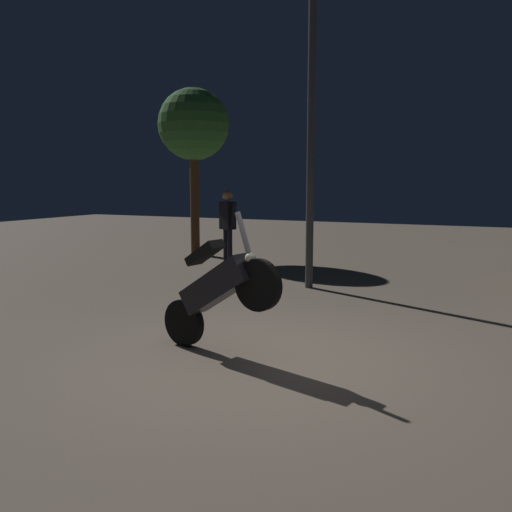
% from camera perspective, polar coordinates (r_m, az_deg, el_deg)
% --- Properties ---
extents(ground_plane, '(40.00, 40.00, 0.00)m').
position_cam_1_polar(ground_plane, '(5.93, 1.13, -11.18)').
color(ground_plane, '#756656').
extents(motorcycle_black_foreground, '(1.64, 0.49, 1.63)m').
position_cam_1_polar(motorcycle_black_foreground, '(6.00, -4.05, -3.61)').
color(motorcycle_black_foreground, black).
rests_on(motorcycle_black_foreground, ground_plane).
extents(person_bystander_far, '(0.63, 0.39, 1.75)m').
position_cam_1_polar(person_bystander_far, '(12.40, -3.05, 3.80)').
color(person_bystander_far, black).
rests_on(person_bystander_far, ground_plane).
extents(streetlamp_near, '(0.36, 0.36, 5.57)m').
position_cam_1_polar(streetlamp_near, '(9.88, 5.95, 16.89)').
color(streetlamp_near, '#38383D').
rests_on(streetlamp_near, ground_plane).
extents(tree_left_bg, '(1.87, 1.87, 4.38)m').
position_cam_1_polar(tree_left_bg, '(14.52, -6.69, 13.61)').
color(tree_left_bg, '#4C331E').
rests_on(tree_left_bg, ground_plane).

